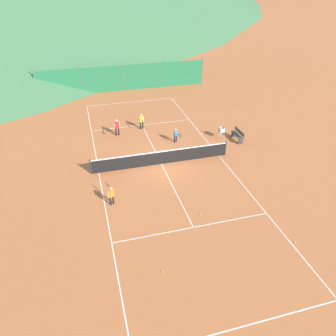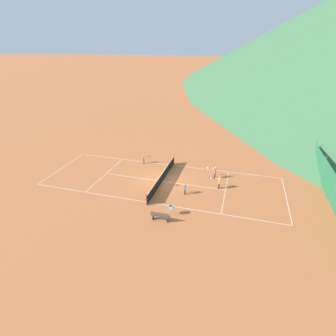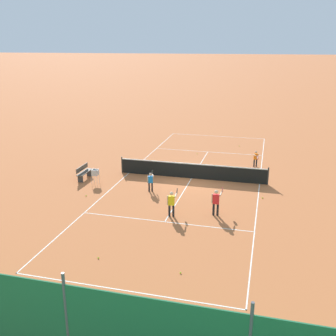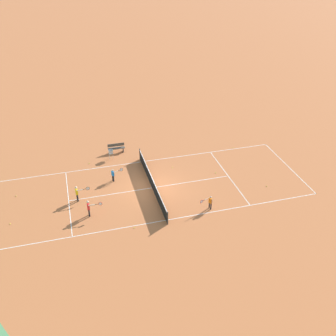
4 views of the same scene
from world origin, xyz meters
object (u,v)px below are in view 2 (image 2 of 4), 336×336
object	(u,v)px
tennis_ball_alley_left	(195,216)
tennis_ball_far_corner	(268,205)
tennis_ball_by_net_right	(269,187)
courtside_bench	(160,216)
player_far_baseline	(184,188)
player_near_service	(215,172)
tennis_ball_mid_court	(110,177)
player_near_baseline	(219,182)
tennis_ball_by_net_left	(132,189)
tennis_ball_alley_right	(98,163)
ball_hopper	(171,208)
tennis_ball_service_box	(192,166)
tennis_ball_near_corner	(63,189)
player_far_service	(144,158)
tennis_net	(162,177)

from	to	relation	value
tennis_ball_alley_left	tennis_ball_far_corner	size ratio (longest dim) A/B	1.00
tennis_ball_by_net_right	courtside_bench	size ratio (longest dim) A/B	0.04
player_far_baseline	tennis_ball_far_corner	size ratio (longest dim) A/B	16.50
player_near_service	tennis_ball_mid_court	distance (m)	11.00
player_near_baseline	tennis_ball_by_net_left	distance (m)	8.48
tennis_ball_alley_right	tennis_ball_alley_left	bearing A→B (deg)	61.25
tennis_ball_by_net_right	ball_hopper	world-z (taller)	ball_hopper
tennis_ball_alley_right	tennis_ball_far_corner	distance (m)	19.32
player_far_baseline	tennis_ball_mid_court	world-z (taller)	player_far_baseline
tennis_ball_service_box	tennis_ball_far_corner	distance (m)	9.94
tennis_ball_by_net_right	tennis_ball_service_box	size ratio (longest dim) A/B	1.00
tennis_ball_near_corner	tennis_ball_far_corner	bearing A→B (deg)	98.00
tennis_ball_mid_court	tennis_ball_far_corner	xyz separation A→B (m)	(0.97, 15.77, 0.00)
player_far_baseline	player_near_baseline	bearing A→B (deg)	123.38
tennis_ball_alley_right	tennis_ball_mid_court	size ratio (longest dim) A/B	1.00
player_far_service	tennis_ball_near_corner	xyz separation A→B (m)	(8.00, -5.34, -0.62)
tennis_ball_alley_left	tennis_ball_by_net_left	world-z (taller)	same
tennis_ball_by_net_right	tennis_ball_service_box	bearing A→B (deg)	-108.11
tennis_ball_mid_court	tennis_ball_near_corner	size ratio (longest dim) A/B	1.00
player_near_baseline	tennis_ball_alley_right	world-z (taller)	player_near_baseline
tennis_ball_service_box	tennis_ball_near_corner	size ratio (longest dim) A/B	1.00
player_near_service	ball_hopper	xyz separation A→B (m)	(7.48, -2.61, -0.10)
tennis_ball_by_net_right	tennis_ball_far_corner	distance (m)	3.31
tennis_ball_mid_court	tennis_ball_far_corner	size ratio (longest dim) A/B	1.00
player_far_baseline	player_far_service	bearing A→B (deg)	-132.14
tennis_ball_alley_right	ball_hopper	size ratio (longest dim) A/B	0.07
tennis_ball_service_box	player_near_service	bearing A→B (deg)	52.25
tennis_net	tennis_ball_mid_court	distance (m)	5.62
tennis_ball_alley_right	tennis_net	bearing A→B (deg)	75.80
player_near_service	tennis_ball_mid_court	bearing A→B (deg)	-74.85
tennis_net	tennis_ball_mid_court	bearing A→B (deg)	-83.07
tennis_ball_far_corner	tennis_ball_alley_left	bearing A→B (deg)	-60.25
player_far_baseline	tennis_ball_alley_right	size ratio (longest dim) A/B	16.50
ball_hopper	player_far_baseline	bearing A→B (deg)	175.15
tennis_net	tennis_ball_by_net_right	size ratio (longest dim) A/B	139.09
tennis_net	courtside_bench	xyz separation A→B (m)	(6.34, 1.79, -0.05)
tennis_ball_near_corner	tennis_ball_far_corner	world-z (taller)	same
tennis_ball_by_net_left	tennis_ball_alley_right	bearing A→B (deg)	-126.28
courtside_bench	tennis_ball_mid_court	bearing A→B (deg)	-127.66
player_near_baseline	tennis_ball_mid_court	bearing A→B (deg)	-85.80
player_near_service	tennis_ball_near_corner	world-z (taller)	player_near_service
player_near_baseline	courtside_bench	size ratio (longest dim) A/B	0.84
tennis_net	player_near_baseline	xyz separation A→B (m)	(-0.15, 5.68, 0.24)
tennis_ball_alley_left	tennis_ball_service_box	xyz separation A→B (m)	(-9.31, -2.11, 0.00)
player_far_service	tennis_ball_alley_right	xyz separation A→B (m)	(1.49, -5.35, -0.62)
tennis_ball_service_box	tennis_ball_mid_court	bearing A→B (deg)	-57.40
tennis_net	player_far_baseline	world-z (taller)	player_far_baseline
tennis_ball_alley_right	tennis_ball_near_corner	xyz separation A→B (m)	(6.51, 0.01, 0.00)
player_far_service	ball_hopper	world-z (taller)	player_far_service
tennis_ball_far_corner	tennis_ball_by_net_left	xyz separation A→B (m)	(0.81, -12.58, 0.00)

